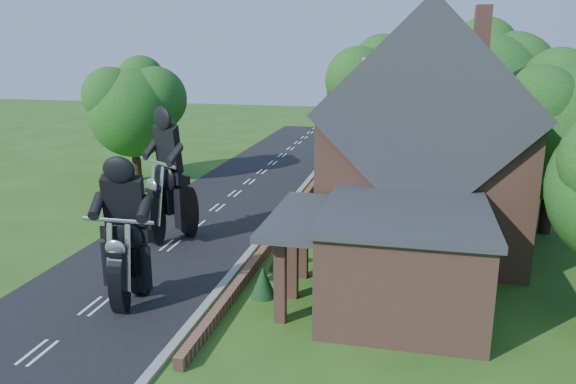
% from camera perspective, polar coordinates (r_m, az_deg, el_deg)
% --- Properties ---
extents(ground, '(120.00, 120.00, 0.00)m').
position_cam_1_polar(ground, '(22.59, -15.03, -7.87)').
color(ground, '#285618').
rests_on(ground, ground).
extents(road, '(7.00, 80.00, 0.02)m').
position_cam_1_polar(road, '(22.59, -15.03, -7.84)').
color(road, black).
rests_on(road, ground).
extents(kerb, '(0.30, 80.00, 0.12)m').
position_cam_1_polar(kerb, '(21.19, -6.16, -8.80)').
color(kerb, gray).
rests_on(kerb, ground).
extents(garden_wall, '(0.30, 22.00, 0.40)m').
position_cam_1_polar(garden_wall, '(25.43, -1.13, -4.28)').
color(garden_wall, '#895745').
rests_on(garden_wall, ground).
extents(house, '(9.54, 8.64, 10.24)m').
position_cam_1_polar(house, '(24.67, 13.55, 4.66)').
color(house, '#895745').
rests_on(house, ground).
extents(annex, '(7.05, 5.94, 3.44)m').
position_cam_1_polar(annex, '(18.77, 11.26, -6.56)').
color(annex, '#895745').
rests_on(annex, ground).
extents(tree_house_right, '(6.51, 6.00, 8.40)m').
position_cam_1_polar(tree_house_right, '(27.91, 26.44, 6.42)').
color(tree_house_right, black).
rests_on(tree_house_right, ground).
extents(tree_behind_house, '(7.81, 7.20, 10.08)m').
position_cam_1_polar(tree_behind_house, '(34.76, 19.84, 10.18)').
color(tree_behind_house, black).
rests_on(tree_behind_house, ground).
extents(tree_behind_left, '(6.94, 6.40, 9.16)m').
position_cam_1_polar(tree_behind_left, '(35.60, 9.80, 10.12)').
color(tree_behind_left, black).
rests_on(tree_behind_left, ground).
extents(tree_far_road, '(6.08, 5.60, 7.84)m').
position_cam_1_polar(tree_far_road, '(36.79, -14.89, 8.59)').
color(tree_far_road, black).
rests_on(tree_far_road, ground).
extents(shrub_a, '(0.90, 0.90, 1.10)m').
position_cam_1_polar(shrub_a, '(19.66, -2.54, -9.11)').
color(shrub_a, '#103216').
rests_on(shrub_a, ground).
extents(shrub_b, '(0.90, 0.90, 1.10)m').
position_cam_1_polar(shrub_b, '(21.89, -0.80, -6.53)').
color(shrub_b, '#103216').
rests_on(shrub_b, ground).
extents(shrub_c, '(0.90, 0.90, 1.10)m').
position_cam_1_polar(shrub_c, '(24.18, 0.60, -4.43)').
color(shrub_c, '#103216').
rests_on(shrub_c, ground).
extents(shrub_d, '(0.90, 0.90, 1.10)m').
position_cam_1_polar(shrub_d, '(28.86, 2.72, -1.23)').
color(shrub_d, '#103216').
rests_on(shrub_d, ground).
extents(shrub_e, '(0.90, 0.90, 1.10)m').
position_cam_1_polar(shrub_e, '(31.23, 3.53, 0.01)').
color(shrub_e, '#103216').
rests_on(shrub_e, ground).
extents(shrub_f, '(0.90, 0.90, 1.10)m').
position_cam_1_polar(shrub_f, '(33.63, 4.23, 1.07)').
color(shrub_f, '#103216').
rests_on(shrub_f, ground).
extents(motorcycle_lead, '(0.44, 1.65, 1.53)m').
position_cam_1_polar(motorcycle_lead, '(19.73, -15.73, -8.91)').
color(motorcycle_lead, black).
rests_on(motorcycle_lead, ground).
extents(motorcycle_follow, '(1.48, 1.87, 1.80)m').
position_cam_1_polar(motorcycle_follow, '(25.43, -11.67, -2.94)').
color(motorcycle_follow, black).
rests_on(motorcycle_follow, ground).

